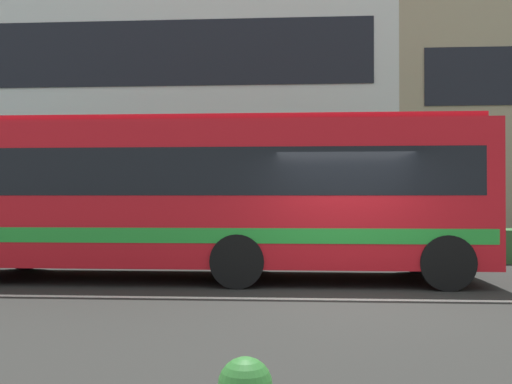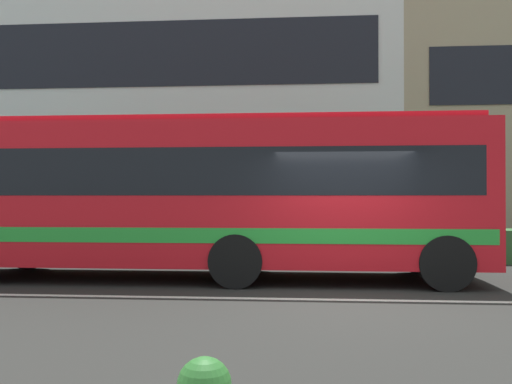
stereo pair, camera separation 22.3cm
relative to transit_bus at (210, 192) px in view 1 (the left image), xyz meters
name	(u,v)px [view 1 (the left image)]	position (x,y,z in m)	size (l,w,h in m)	color
ground_plane	(352,300)	(2.65, -2.16, -1.79)	(160.00, 160.00, 0.00)	#272725
lane_centre_line	(352,299)	(2.65, -2.16, -1.79)	(60.00, 0.16, 0.01)	silver
hedge_row_far	(282,244)	(1.43, 3.44, -1.37)	(22.65, 1.10, 0.85)	#346533
apartment_block_left	(127,101)	(-5.47, 12.20, 4.09)	(21.77, 8.42, 11.76)	silver
transit_bus	(210,192)	(0.00, 0.00, 0.00)	(10.94, 2.60, 3.25)	red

